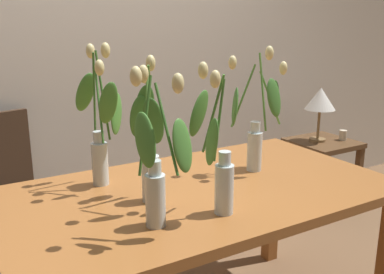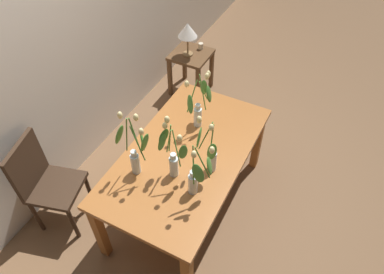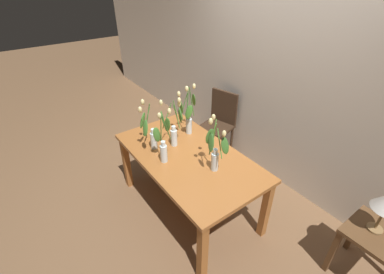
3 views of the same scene
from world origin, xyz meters
name	(u,v)px [view 2 (image 2 of 3)]	position (x,y,z in m)	size (l,w,h in m)	color
ground_plane	(187,204)	(0.00, 0.00, 0.00)	(18.00, 18.00, 0.00)	brown
room_wall_rear	(45,47)	(0.00, 1.26, 1.35)	(9.00, 0.10, 2.70)	silver
dining_table	(186,160)	(0.00, 0.00, 0.65)	(1.60, 0.90, 0.74)	#A3602D
tulip_vase_0	(210,154)	(-0.07, -0.24, 0.92)	(0.15, 0.19, 0.53)	silver
tulip_vase_1	(199,106)	(0.33, 0.06, 0.95)	(0.28, 0.17, 0.57)	silver
tulip_vase_2	(172,156)	(-0.23, -0.01, 0.95)	(0.14, 0.26, 0.55)	silver
tulip_vase_3	(196,178)	(-0.31, -0.24, 0.92)	(0.18, 0.17, 0.54)	silver
tulip_vase_4	(135,152)	(-0.33, 0.24, 0.96)	(0.19, 0.25, 0.59)	silver
dining_chair	(45,181)	(-0.64, 0.99, 0.52)	(0.49, 0.49, 0.93)	#382619
side_table	(191,62)	(1.54, 0.75, 0.43)	(0.44, 0.44, 0.55)	brown
table_lamp	(188,31)	(1.50, 0.77, 0.86)	(0.22, 0.22, 0.40)	olive
pillar_candle	(201,46)	(1.68, 0.69, 0.59)	(0.06, 0.06, 0.07)	beige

